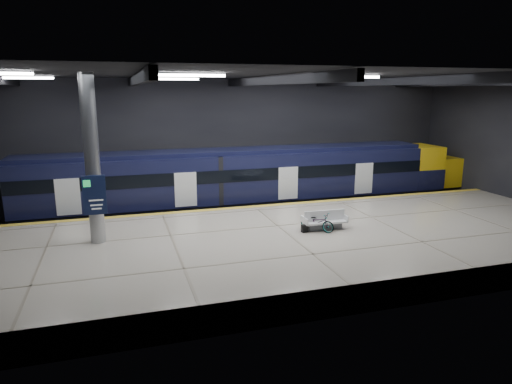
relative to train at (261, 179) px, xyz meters
name	(u,v)px	position (x,y,z in m)	size (l,w,h in m)	color
ground	(271,241)	(-1.24, -5.50, -2.06)	(30.00, 30.00, 0.00)	black
room_shell	(272,125)	(-1.25, -5.49, 3.66)	(30.10, 16.10, 8.05)	black
platform	(289,247)	(-1.24, -8.00, -1.51)	(30.00, 11.00, 1.10)	beige
safety_strip	(255,206)	(-1.24, -2.75, -0.95)	(30.00, 0.40, 0.01)	yellow
rails	(242,212)	(-1.24, 0.00, -1.98)	(30.00, 1.52, 0.16)	gray
train	(261,179)	(0.00, 0.00, 0.00)	(29.40, 2.84, 3.79)	black
bench	(324,223)	(0.57, -7.66, -0.65)	(2.03, 0.89, 0.89)	#595B60
bicycle	(317,222)	(0.15, -7.82, -0.53)	(0.57, 1.62, 0.85)	#99999E
pannier_bag	(305,228)	(-0.45, -7.82, -0.78)	(0.30, 0.18, 0.35)	black
info_column	(92,163)	(-9.24, -6.52, 2.40)	(0.90, 0.78, 6.90)	#9EA0A5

